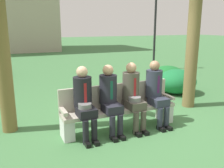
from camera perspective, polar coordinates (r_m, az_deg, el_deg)
name	(u,v)px	position (r m, az deg, el deg)	size (l,w,h in m)	color
ground_plane	(132,124)	(5.29, 4.60, -9.33)	(80.00, 80.00, 0.00)	#407341
park_bench	(119,107)	(4.95, 1.61, -5.49)	(2.37, 0.44, 0.90)	#B7AD9E
seated_man_leftmost	(84,99)	(4.47, -6.53, -3.57)	(0.34, 0.72, 1.34)	black
seated_man_centerleft	(110,96)	(4.65, -0.50, -2.80)	(0.34, 0.72, 1.33)	#23232D
seated_man_centerright	(133,93)	(4.86, 4.90, -2.11)	(0.34, 0.72, 1.35)	#4C473D
seated_man_rightmost	(156,90)	(5.14, 10.26, -1.32)	(0.34, 0.72, 1.35)	#2D3342
shrub_near_bench	(177,81)	(7.76, 14.98, 0.59)	(1.20, 1.10, 0.75)	#1B6E37
shrub_mid_lawn	(167,77)	(8.33, 12.85, 1.61)	(1.21, 1.11, 0.76)	#1C6B2C
street_lamp	(155,20)	(11.69, 10.10, 14.47)	(0.24, 0.24, 3.75)	black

